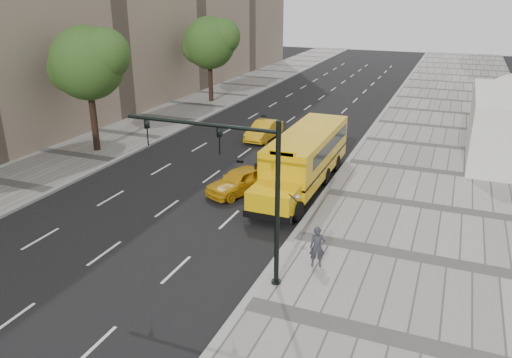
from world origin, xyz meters
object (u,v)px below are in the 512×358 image
at_px(tree_c, 210,42).
at_px(taxi_near, 240,181).
at_px(tree_b, 88,63).
at_px(traffic_signal, 241,180).
at_px(taxi_far, 264,130).
at_px(school_bus, 306,154).
at_px(pedestrian, 317,247).

relative_size(tree_c, taxi_near, 1.97).
height_order(tree_b, tree_c, tree_b).
relative_size(taxi_near, traffic_signal, 0.65).
bearing_deg(taxi_far, traffic_signal, -68.52).
distance_m(tree_c, school_bus, 23.45).
distance_m(tree_c, taxi_far, 14.70).
bearing_deg(school_bus, taxi_far, 125.85).
distance_m(taxi_near, taxi_far, 10.53).
distance_m(tree_c, taxi_near, 24.11).
bearing_deg(traffic_signal, taxi_near, 114.18).
height_order(tree_b, taxi_near, tree_b).
distance_m(tree_c, pedestrian, 32.41).
distance_m(tree_b, tree_c, 17.24).
distance_m(tree_c, traffic_signal, 32.31).
xyz_separation_m(tree_b, taxi_near, (12.02, -3.05, -5.34)).
bearing_deg(tree_b, traffic_signal, -35.23).
bearing_deg(school_bus, pedestrian, -70.25).
xyz_separation_m(taxi_near, traffic_signal, (3.58, -7.97, 3.39)).
bearing_deg(taxi_far, tree_c, 135.85).
height_order(taxi_far, pedestrian, pedestrian).
xyz_separation_m(tree_c, traffic_signal, (15.60, -28.25, -1.66)).
relative_size(taxi_far, pedestrian, 2.47).
xyz_separation_m(tree_c, pedestrian, (18.08, -26.48, -4.76)).
bearing_deg(pedestrian, traffic_signal, -162.57).
bearing_deg(tree_c, taxi_near, -59.35).
xyz_separation_m(taxi_far, traffic_signal, (6.17, -18.18, 3.40)).
height_order(tree_c, taxi_near, tree_c).
height_order(school_bus, taxi_near, school_bus).
relative_size(school_bus, taxi_far, 2.77).
bearing_deg(taxi_near, tree_c, 144.46).
bearing_deg(school_bus, tree_b, 178.39).
distance_m(tree_b, school_bus, 15.52).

